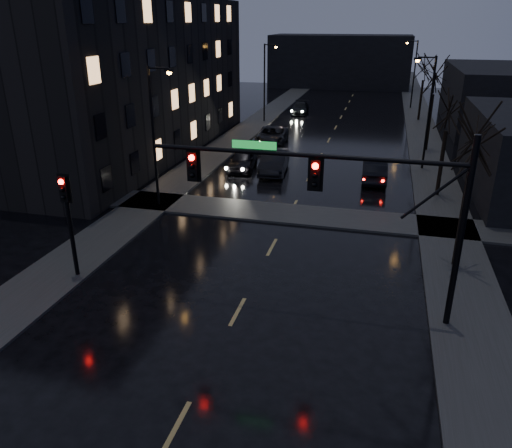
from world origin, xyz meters
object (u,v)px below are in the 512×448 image
Objects in this scene: oncoming_car_a at (243,160)px; lead_car at (374,170)px; oncoming_car_d at (300,108)px; oncoming_car_b at (274,162)px; oncoming_car_c at (272,136)px.

lead_car reaches higher than oncoming_car_a.
lead_car reaches higher than oncoming_car_d.
oncoming_car_b is 24.65m from oncoming_car_d.
oncoming_car_b is 1.09× the size of oncoming_car_d.
oncoming_car_b reaches higher than lead_car.
oncoming_car_c is at bearing -93.03° from oncoming_car_d.
oncoming_car_d is (-2.26, 24.54, -0.15)m from oncoming_car_b.
oncoming_car_b reaches higher than oncoming_car_a.
oncoming_car_b is (2.41, -0.21, 0.07)m from oncoming_car_a.
oncoming_car_b is at bearing -88.44° from oncoming_car_d.
oncoming_car_a is 8.39m from oncoming_car_c.
lead_car is at bearing -73.10° from oncoming_car_d.
oncoming_car_c is (-2.07, 8.60, -0.05)m from oncoming_car_b.
oncoming_car_c is at bearing 98.81° from oncoming_car_b.
oncoming_car_b reaches higher than oncoming_car_d.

